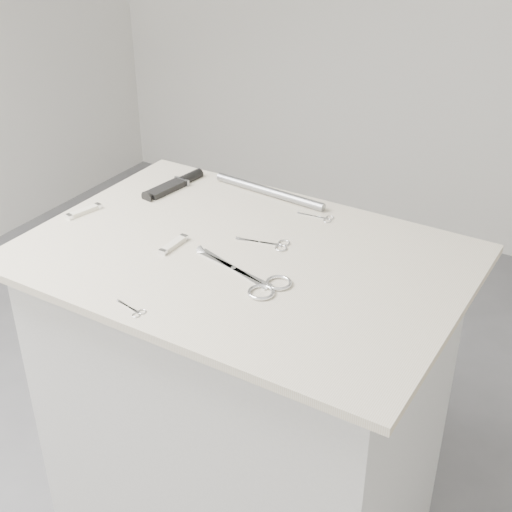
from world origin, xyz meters
The scene contains 10 objects.
plinth centered at (0.00, 0.00, 0.45)m, with size 0.90×0.60×0.90m, color beige.
display_board centered at (0.00, 0.00, 0.91)m, with size 1.00×0.70×0.02m, color beige.
large_shears centered at (0.09, -0.08, 0.92)m, with size 0.26×0.13×0.01m.
embroidery_scissors_a centered at (0.04, 0.07, 0.92)m, with size 0.13×0.06×0.00m.
embroidery_scissors_b centered at (0.07, 0.25, 0.92)m, with size 0.09×0.04×0.00m.
tiny_scissors centered at (-0.07, -0.30, 0.92)m, with size 0.08×0.03×0.00m.
sheathed_knife centered at (-0.35, 0.22, 0.93)m, with size 0.05×0.19×0.02m.
pocket_knife_a centered at (-0.45, -0.03, 0.93)m, with size 0.04×0.10×0.01m.
pocket_knife_b centered at (-0.15, -0.05, 0.93)m, with size 0.02×0.09×0.01m.
metal_rail centered at (-0.10, 0.30, 0.93)m, with size 0.02×0.02×0.34m, color gray.
Camera 1 is at (0.75, -1.18, 1.73)m, focal length 50.00 mm.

